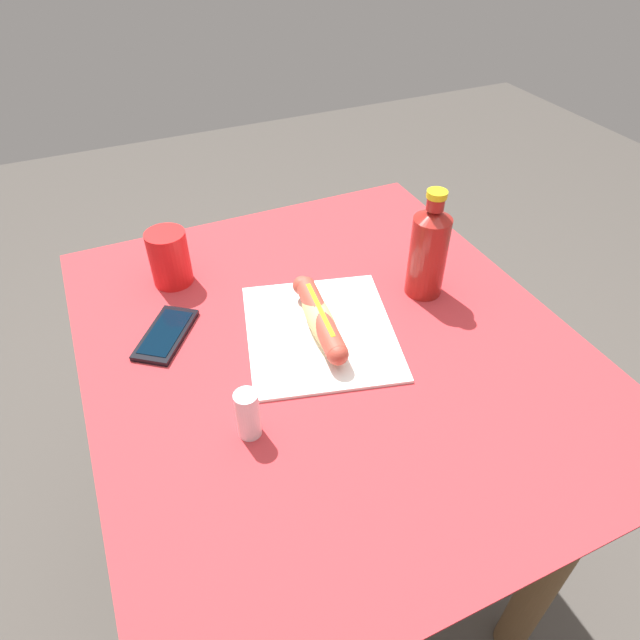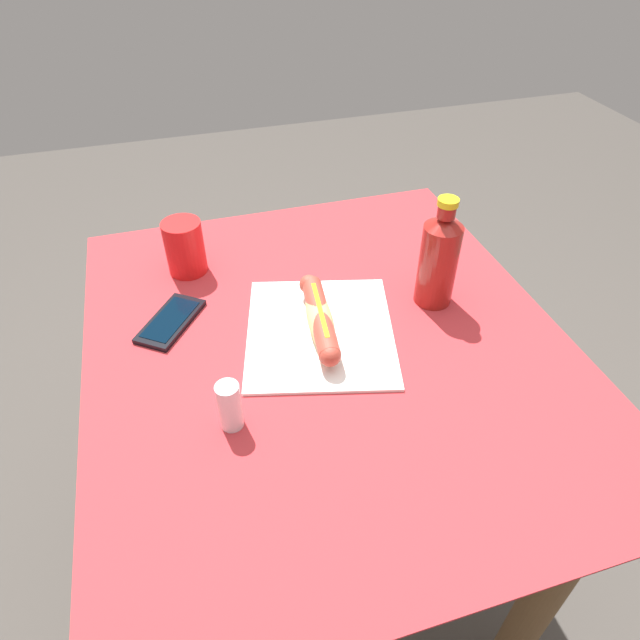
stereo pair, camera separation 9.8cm
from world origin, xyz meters
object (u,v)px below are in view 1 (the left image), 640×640
soda_bottle (428,250)px  drinking_cup (169,258)px  hot_dog (320,318)px  cell_phone (166,334)px  salt_shaker (248,414)px

soda_bottle → drinking_cup: bearing=-117.9°
hot_dog → soda_bottle: (-0.03, 0.24, 0.06)m
cell_phone → soda_bottle: (0.07, 0.50, 0.09)m
hot_dog → soda_bottle: bearing=97.2°
hot_dog → cell_phone: 0.28m
cell_phone → salt_shaker: 0.28m
hot_dog → salt_shaker: (0.16, -0.19, 0.01)m
salt_shaker → cell_phone: bearing=-165.3°
cell_phone → drinking_cup: bearing=162.6°
hot_dog → drinking_cup: size_ratio=2.07×
soda_bottle → salt_shaker: 0.47m
salt_shaker → drinking_cup: bearing=-177.5°
cell_phone → soda_bottle: 0.51m
cell_phone → drinking_cup: (-0.16, 0.05, 0.05)m
hot_dog → drinking_cup: drinking_cup is taller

